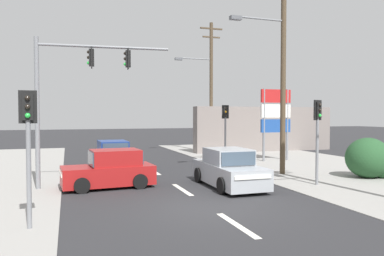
% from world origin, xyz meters
% --- Properties ---
extents(ground_plane, '(140.00, 140.00, 0.00)m').
position_xyz_m(ground_plane, '(0.00, 0.00, 0.00)').
color(ground_plane, '#28282B').
extents(lane_dash_near, '(0.20, 2.40, 0.01)m').
position_xyz_m(lane_dash_near, '(0.00, -2.00, 0.00)').
color(lane_dash_near, silver).
rests_on(lane_dash_near, ground).
extents(lane_dash_mid, '(0.20, 2.40, 0.01)m').
position_xyz_m(lane_dash_mid, '(0.00, 3.00, 0.00)').
color(lane_dash_mid, silver).
rests_on(lane_dash_mid, ground).
extents(lane_dash_far, '(0.20, 2.40, 0.01)m').
position_xyz_m(lane_dash_far, '(0.00, 8.00, 0.00)').
color(lane_dash_far, silver).
rests_on(lane_dash_far, ground).
extents(kerb_right_verge, '(10.00, 44.00, 0.02)m').
position_xyz_m(kerb_right_verge, '(9.00, 2.00, 0.01)').
color(kerb_right_verge, gray).
rests_on(kerb_right_verge, ground).
extents(utility_pole_midground_right, '(3.78, 0.31, 10.48)m').
position_xyz_m(utility_pole_midground_right, '(5.74, 5.13, 5.61)').
color(utility_pole_midground_right, '#4C3D2B').
rests_on(utility_pole_midground_right, ground).
extents(utility_pole_background_right, '(3.78, 0.34, 10.02)m').
position_xyz_m(utility_pole_background_right, '(6.17, 15.97, 5.38)').
color(utility_pole_background_right, '#4C3D2B').
rests_on(utility_pole_background_right, ground).
extents(traffic_signal_mast, '(5.27, 0.63, 6.00)m').
position_xyz_m(traffic_signal_mast, '(-4.09, 4.74, 4.15)').
color(traffic_signal_mast, slate).
rests_on(traffic_signal_mast, ground).
extents(pedestal_signal_right_kerb, '(0.44, 0.31, 3.56)m').
position_xyz_m(pedestal_signal_right_kerb, '(5.62, 2.10, 2.42)').
color(pedestal_signal_right_kerb, slate).
rests_on(pedestal_signal_right_kerb, ground).
extents(pedestal_signal_left_kerb, '(0.44, 0.29, 3.56)m').
position_xyz_m(pedestal_signal_left_kerb, '(-5.21, -0.65, 2.42)').
color(pedestal_signal_left_kerb, slate).
rests_on(pedestal_signal_left_kerb, ground).
extents(pedestal_signal_far_median, '(0.44, 0.30, 3.56)m').
position_xyz_m(pedestal_signal_far_median, '(5.15, 10.59, 2.42)').
color(pedestal_signal_far_median, slate).
rests_on(pedestal_signal_far_median, ground).
extents(shopping_plaza_sign, '(2.10, 0.16, 4.60)m').
position_xyz_m(shopping_plaza_sign, '(8.39, 9.99, 2.98)').
color(shopping_plaza_sign, slate).
rests_on(shopping_plaza_sign, ground).
extents(roadside_bush, '(2.20, 1.89, 1.88)m').
position_xyz_m(roadside_bush, '(9.10, 2.81, 0.89)').
color(roadside_bush, '#234C28').
rests_on(roadside_bush, ground).
extents(shopfront_wall_far, '(12.00, 1.00, 3.60)m').
position_xyz_m(shopfront_wall_far, '(11.00, 16.00, 1.80)').
color(shopfront_wall_far, gray).
rests_on(shopfront_wall_far, ground).
extents(sedan_oncoming_mid, '(1.89, 4.24, 1.56)m').
position_xyz_m(sedan_oncoming_mid, '(1.99, 2.99, 0.70)').
color(sedan_oncoming_mid, '#A3A8AD').
rests_on(sedan_oncoming_mid, ground).
extents(hatchback_kerbside_parked, '(1.88, 3.69, 1.53)m').
position_xyz_m(hatchback_kerbside_parked, '(-1.92, 9.96, 0.70)').
color(hatchback_kerbside_parked, navy).
rests_on(hatchback_kerbside_parked, ground).
extents(hatchback_oncoming_near, '(3.75, 2.00, 1.53)m').
position_xyz_m(hatchback_oncoming_near, '(-2.64, 4.37, 0.70)').
color(hatchback_oncoming_near, maroon).
rests_on(hatchback_oncoming_near, ground).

